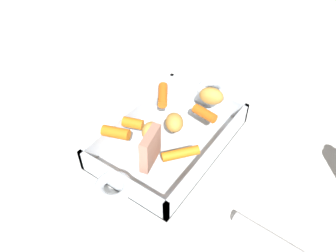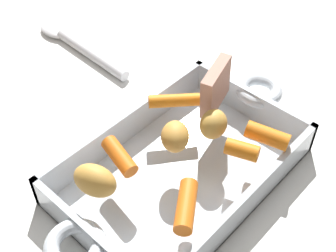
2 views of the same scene
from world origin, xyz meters
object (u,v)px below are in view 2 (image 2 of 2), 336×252
baby_carrot_northwest (242,150)px  potato_whole (95,181)px  roasting_dish (181,166)px  potato_halved (213,124)px  potato_golden_large (175,136)px  roast_slice_thin (216,87)px  baby_carrot_southeast (174,101)px  baby_carrot_southwest (267,136)px  serving_spoon (76,44)px  baby_carrot_center_right (186,206)px  baby_carrot_short (120,156)px

baby_carrot_northwest → potato_whole: bearing=-30.1°
roasting_dish → potato_halved: potato_halved is taller
roasting_dish → potato_golden_large: size_ratio=9.19×
potato_halved → roast_slice_thin: bearing=-143.1°
baby_carrot_southeast → potato_whole: potato_whole is taller
roasting_dish → potato_whole: (0.11, -0.03, 0.05)m
roast_slice_thin → baby_carrot_southwest: roast_slice_thin is taller
roast_slice_thin → potato_golden_large: size_ratio=1.45×
potato_halved → serving_spoon: potato_halved is taller
baby_carrot_southwest → potato_halved: (0.04, -0.06, 0.01)m
potato_halved → potato_whole: 0.17m
roast_slice_thin → potato_whole: size_ratio=1.23×
potato_golden_large → serving_spoon: potato_golden_large is taller
baby_carrot_northwest → baby_carrot_center_right: bearing=1.9°
potato_golden_large → baby_carrot_northwest: bearing=121.0°
baby_carrot_short → potato_golden_large: bearing=154.2°
baby_carrot_southwest → baby_carrot_southeast: bearing=-77.8°
baby_carrot_short → baby_carrot_southwest: bearing=142.9°
roast_slice_thin → baby_carrot_southeast: size_ratio=0.93×
potato_golden_large → baby_carrot_southeast: bearing=-136.8°
potato_halved → serving_spoon: bearing=-97.1°
baby_carrot_short → potato_whole: (0.05, 0.01, 0.01)m
potato_halved → potato_whole: bearing=-14.5°
potato_golden_large → potato_halved: 0.05m
baby_carrot_center_right → potato_golden_large: (-0.07, -0.07, 0.01)m
baby_carrot_southeast → baby_carrot_short: (0.12, 0.02, 0.00)m
roasting_dish → serving_spoon: 0.34m
potato_whole → roast_slice_thin: bearing=177.8°
baby_carrot_center_right → serving_spoon: (-0.15, -0.39, -0.05)m
baby_carrot_northwest → potato_halved: potato_halved is taller
baby_carrot_center_right → potato_golden_large: size_ratio=1.45×
roast_slice_thin → potato_golden_large: bearing=7.2°
baby_carrot_southwest → baby_carrot_northwest: size_ratio=1.34×
baby_carrot_short → potato_halved: (-0.11, 0.05, 0.01)m
baby_carrot_center_right → baby_carrot_short: size_ratio=1.20×
baby_carrot_short → potato_golden_large: 0.07m
potato_golden_large → baby_carrot_southwest: bearing=135.9°
potato_halved → baby_carrot_center_right: bearing=25.0°
potato_golden_large → serving_spoon: (-0.09, -0.31, -0.06)m
baby_carrot_short → potato_golden_large: size_ratio=1.21×
roast_slice_thin → baby_carrot_northwest: bearing=59.0°
potato_halved → roasting_dish: bearing=-12.6°
baby_carrot_southwest → baby_carrot_short: (0.15, -0.11, -0.00)m
potato_golden_large → serving_spoon: size_ratio=0.19×
roasting_dish → potato_whole: size_ratio=7.79×
potato_halved → serving_spoon: 0.34m
baby_carrot_center_right → serving_spoon: bearing=-111.7°
roast_slice_thin → baby_carrot_center_right: bearing=28.7°
baby_carrot_short → potato_whole: size_ratio=1.02×
baby_carrot_southwest → potato_whole: size_ratio=1.04×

